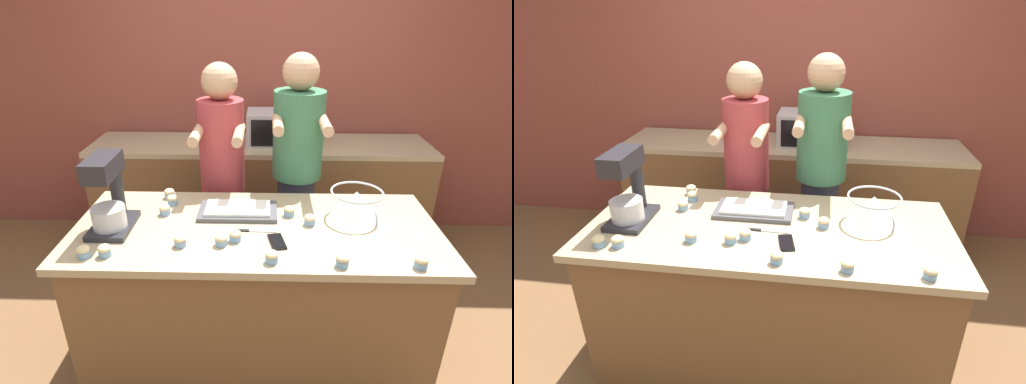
# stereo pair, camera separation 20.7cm
# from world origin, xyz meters

# --- Properties ---
(ground_plane) EXTENTS (16.00, 16.00, 0.00)m
(ground_plane) POSITION_xyz_m (0.00, 0.00, 0.00)
(ground_plane) COLOR brown
(back_wall) EXTENTS (10.00, 0.06, 2.70)m
(back_wall) POSITION_xyz_m (0.00, 1.69, 1.35)
(back_wall) COLOR brown
(back_wall) RESTS_ON ground_plane
(island_counter) EXTENTS (1.93, 0.83, 0.91)m
(island_counter) POSITION_xyz_m (0.00, 0.00, 0.46)
(island_counter) COLOR brown
(island_counter) RESTS_ON ground_plane
(back_counter) EXTENTS (2.80, 0.60, 0.94)m
(back_counter) POSITION_xyz_m (0.00, 1.34, 0.47)
(back_counter) COLOR brown
(back_counter) RESTS_ON ground_plane
(person_left) EXTENTS (0.32, 0.49, 1.67)m
(person_left) POSITION_xyz_m (-0.24, 0.64, 0.90)
(person_left) COLOR #33384C
(person_left) RESTS_ON ground_plane
(person_right) EXTENTS (0.34, 0.50, 1.72)m
(person_right) POSITION_xyz_m (0.26, 0.64, 0.92)
(person_right) COLOR #33384C
(person_right) RESTS_ON ground_plane
(stand_mixer) EXTENTS (0.20, 0.30, 0.40)m
(stand_mixer) POSITION_xyz_m (-0.75, -0.04, 1.08)
(stand_mixer) COLOR #232328
(stand_mixer) RESTS_ON island_counter
(mixing_bowl) EXTENTS (0.29, 0.29, 0.15)m
(mixing_bowl) POSITION_xyz_m (0.54, 0.13, 0.99)
(mixing_bowl) COLOR #BCBCC1
(mixing_bowl) RESTS_ON island_counter
(baking_tray) EXTENTS (0.44, 0.23, 0.04)m
(baking_tray) POSITION_xyz_m (-0.10, 0.14, 0.93)
(baking_tray) COLOR #4C4C51
(baking_tray) RESTS_ON island_counter
(microwave_oven) EXTENTS (0.52, 0.33, 0.27)m
(microwave_oven) POSITION_xyz_m (0.15, 1.33, 1.07)
(microwave_oven) COLOR #B7B7BC
(microwave_oven) RESTS_ON back_counter
(cell_phone) EXTENTS (0.10, 0.16, 0.01)m
(cell_phone) POSITION_xyz_m (0.11, -0.16, 0.91)
(cell_phone) COLOR black
(cell_phone) RESTS_ON island_counter
(knife) EXTENTS (0.22, 0.02, 0.01)m
(knife) POSITION_xyz_m (-0.02, -0.06, 0.91)
(knife) COLOR #BCBCC1
(knife) RESTS_ON island_counter
(cupcake_0) EXTENTS (0.06, 0.06, 0.06)m
(cupcake_0) POSITION_xyz_m (-0.36, -0.20, 0.94)
(cupcake_0) COLOR #759EC6
(cupcake_0) RESTS_ON island_counter
(cupcake_1) EXTENTS (0.06, 0.06, 0.06)m
(cupcake_1) POSITION_xyz_m (0.29, 0.02, 0.94)
(cupcake_1) COLOR #759EC6
(cupcake_1) RESTS_ON island_counter
(cupcake_2) EXTENTS (0.06, 0.06, 0.06)m
(cupcake_2) POSITION_xyz_m (-0.51, 0.12, 0.94)
(cupcake_2) COLOR #759EC6
(cupcake_2) RESTS_ON island_counter
(cupcake_3) EXTENTS (0.06, 0.06, 0.06)m
(cupcake_3) POSITION_xyz_m (-0.50, 0.24, 0.94)
(cupcake_3) COLOR #759EC6
(cupcake_3) RESTS_ON island_counter
(cupcake_4) EXTENTS (0.06, 0.06, 0.06)m
(cupcake_4) POSITION_xyz_m (0.40, -0.35, 0.94)
(cupcake_4) COLOR #759EC6
(cupcake_4) RESTS_ON island_counter
(cupcake_5) EXTENTS (0.06, 0.06, 0.06)m
(cupcake_5) POSITION_xyz_m (-0.69, -0.30, 0.94)
(cupcake_5) COLOR #759EC6
(cupcake_5) RESTS_ON island_counter
(cupcake_6) EXTENTS (0.06, 0.06, 0.06)m
(cupcake_6) POSITION_xyz_m (-0.53, 0.33, 0.94)
(cupcake_6) COLOR #759EC6
(cupcake_6) RESTS_ON island_counter
(cupcake_7) EXTENTS (0.06, 0.06, 0.06)m
(cupcake_7) POSITION_xyz_m (-0.79, -0.31, 0.94)
(cupcake_7) COLOR #759EC6
(cupcake_7) RESTS_ON island_counter
(cupcake_8) EXTENTS (0.06, 0.06, 0.06)m
(cupcake_8) POSITION_xyz_m (0.18, 0.12, 0.94)
(cupcake_8) COLOR #759EC6
(cupcake_8) RESTS_ON island_counter
(cupcake_9) EXTENTS (0.06, 0.06, 0.06)m
(cupcake_9) POSITION_xyz_m (0.74, -0.35, 0.94)
(cupcake_9) COLOR #759EC6
(cupcake_9) RESTS_ON island_counter
(cupcake_10) EXTENTS (0.06, 0.06, 0.06)m
(cupcake_10) POSITION_xyz_m (0.08, -0.33, 0.94)
(cupcake_10) COLOR #759EC6
(cupcake_10) RESTS_ON island_counter
(cupcake_11) EXTENTS (0.06, 0.06, 0.06)m
(cupcake_11) POSITION_xyz_m (-0.10, -0.15, 0.94)
(cupcake_11) COLOR #759EC6
(cupcake_11) RESTS_ON island_counter
(cupcake_12) EXTENTS (0.06, 0.06, 0.06)m
(cupcake_12) POSITION_xyz_m (-0.89, 0.15, 0.94)
(cupcake_12) COLOR #759EC6
(cupcake_12) RESTS_ON island_counter
(cupcake_13) EXTENTS (0.06, 0.06, 0.06)m
(cupcake_13) POSITION_xyz_m (-0.16, -0.19, 0.94)
(cupcake_13) COLOR #759EC6
(cupcake_13) RESTS_ON island_counter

